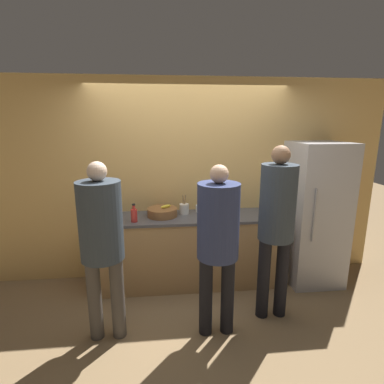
{
  "coord_description": "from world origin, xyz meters",
  "views": [
    {
      "loc": [
        -0.35,
        -3.21,
        2.05
      ],
      "look_at": [
        0.0,
        0.14,
        1.26
      ],
      "focal_mm": 28.0,
      "sensor_mm": 36.0,
      "label": 1
    }
  ],
  "objects_px": {
    "bottle_red": "(134,215)",
    "person_center": "(218,235)",
    "person_left": "(102,235)",
    "fruit_bowl": "(162,212)",
    "cup_white": "(198,208)",
    "person_right": "(277,218)",
    "refrigerator": "(314,214)",
    "bottle_green": "(271,207)",
    "utensil_crock": "(184,209)",
    "cup_blue": "(212,217)",
    "potted_plant": "(213,201)"
  },
  "relations": [
    {
      "from": "person_center",
      "to": "person_right",
      "type": "bearing_deg",
      "value": 17.74
    },
    {
      "from": "person_center",
      "to": "person_right",
      "type": "xyz_separation_m",
      "value": [
        0.64,
        0.2,
        0.08
      ]
    },
    {
      "from": "person_left",
      "to": "cup_blue",
      "type": "height_order",
      "value": "person_left"
    },
    {
      "from": "fruit_bowl",
      "to": "cup_white",
      "type": "relative_size",
      "value": 4.17
    },
    {
      "from": "bottle_green",
      "to": "person_right",
      "type": "bearing_deg",
      "value": -107.32
    },
    {
      "from": "utensil_crock",
      "to": "person_center",
      "type": "bearing_deg",
      "value": -77.69
    },
    {
      "from": "person_left",
      "to": "person_right",
      "type": "distance_m",
      "value": 1.71
    },
    {
      "from": "fruit_bowl",
      "to": "cup_white",
      "type": "bearing_deg",
      "value": 16.57
    },
    {
      "from": "person_left",
      "to": "potted_plant",
      "type": "distance_m",
      "value": 1.62
    },
    {
      "from": "person_right",
      "to": "utensil_crock",
      "type": "xyz_separation_m",
      "value": [
        -0.87,
        0.86,
        -0.13
      ]
    },
    {
      "from": "refrigerator",
      "to": "potted_plant",
      "type": "xyz_separation_m",
      "value": [
        -1.28,
        0.21,
        0.15
      ]
    },
    {
      "from": "utensil_crock",
      "to": "refrigerator",
      "type": "bearing_deg",
      "value": -5.1
    },
    {
      "from": "person_left",
      "to": "cup_blue",
      "type": "relative_size",
      "value": 20.26
    },
    {
      "from": "cup_white",
      "to": "bottle_red",
      "type": "bearing_deg",
      "value": -157.96
    },
    {
      "from": "cup_white",
      "to": "potted_plant",
      "type": "height_order",
      "value": "potted_plant"
    },
    {
      "from": "person_center",
      "to": "bottle_green",
      "type": "relative_size",
      "value": 7.83
    },
    {
      "from": "bottle_red",
      "to": "person_center",
      "type": "bearing_deg",
      "value": -44.17
    },
    {
      "from": "refrigerator",
      "to": "bottle_green",
      "type": "height_order",
      "value": "refrigerator"
    },
    {
      "from": "refrigerator",
      "to": "bottle_red",
      "type": "xyz_separation_m",
      "value": [
        -2.27,
        -0.1,
        0.09
      ]
    },
    {
      "from": "fruit_bowl",
      "to": "bottle_green",
      "type": "distance_m",
      "value": 1.39
    },
    {
      "from": "person_right",
      "to": "cup_white",
      "type": "xyz_separation_m",
      "value": [
        -0.68,
        0.93,
        -0.15
      ]
    },
    {
      "from": "bottle_red",
      "to": "cup_blue",
      "type": "bearing_deg",
      "value": -2.06
    },
    {
      "from": "refrigerator",
      "to": "person_left",
      "type": "bearing_deg",
      "value": -160.73
    },
    {
      "from": "bottle_red",
      "to": "person_right",
      "type": "bearing_deg",
      "value": -22.43
    },
    {
      "from": "person_left",
      "to": "bottle_red",
      "type": "height_order",
      "value": "person_left"
    },
    {
      "from": "refrigerator",
      "to": "cup_white",
      "type": "relative_size",
      "value": 20.43
    },
    {
      "from": "bottle_red",
      "to": "cup_white",
      "type": "relative_size",
      "value": 2.45
    },
    {
      "from": "fruit_bowl",
      "to": "bottle_red",
      "type": "height_order",
      "value": "bottle_red"
    },
    {
      "from": "person_right",
      "to": "cup_blue",
      "type": "height_order",
      "value": "person_right"
    },
    {
      "from": "person_center",
      "to": "utensil_crock",
      "type": "bearing_deg",
      "value": 102.31
    },
    {
      "from": "person_right",
      "to": "bottle_green",
      "type": "distance_m",
      "value": 0.82
    },
    {
      "from": "person_right",
      "to": "potted_plant",
      "type": "bearing_deg",
      "value": 118.05
    },
    {
      "from": "person_center",
      "to": "bottle_green",
      "type": "distance_m",
      "value": 1.32
    },
    {
      "from": "person_center",
      "to": "bottle_red",
      "type": "xyz_separation_m",
      "value": [
        -0.84,
        0.81,
        -0.03
      ]
    },
    {
      "from": "utensil_crock",
      "to": "potted_plant",
      "type": "xyz_separation_m",
      "value": [
        0.38,
        0.06,
        0.07
      ]
    },
    {
      "from": "potted_plant",
      "to": "bottle_red",
      "type": "bearing_deg",
      "value": -162.45
    },
    {
      "from": "person_center",
      "to": "person_left",
      "type": "bearing_deg",
      "value": 177.63
    },
    {
      "from": "person_center",
      "to": "potted_plant",
      "type": "xyz_separation_m",
      "value": [
        0.15,
        1.13,
        0.02
      ]
    },
    {
      "from": "refrigerator",
      "to": "person_center",
      "type": "distance_m",
      "value": 1.7
    },
    {
      "from": "bottle_green",
      "to": "bottle_red",
      "type": "distance_m",
      "value": 1.73
    },
    {
      "from": "person_left",
      "to": "bottle_red",
      "type": "xyz_separation_m",
      "value": [
        0.22,
        0.77,
        -0.06
      ]
    },
    {
      "from": "utensil_crock",
      "to": "bottle_red",
      "type": "relative_size",
      "value": 1.15
    },
    {
      "from": "fruit_bowl",
      "to": "cup_white",
      "type": "height_order",
      "value": "fruit_bowl"
    },
    {
      "from": "person_left",
      "to": "cup_white",
      "type": "height_order",
      "value": "person_left"
    },
    {
      "from": "person_center",
      "to": "potted_plant",
      "type": "relative_size",
      "value": 6.4
    },
    {
      "from": "person_center",
      "to": "bottle_red",
      "type": "relative_size",
      "value": 7.77
    },
    {
      "from": "person_left",
      "to": "cup_blue",
      "type": "distance_m",
      "value": 1.36
    },
    {
      "from": "bottle_green",
      "to": "bottle_red",
      "type": "bearing_deg",
      "value": -174.52
    },
    {
      "from": "fruit_bowl",
      "to": "utensil_crock",
      "type": "bearing_deg",
      "value": 13.48
    },
    {
      "from": "person_right",
      "to": "bottle_green",
      "type": "bearing_deg",
      "value": 72.68
    }
  ]
}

